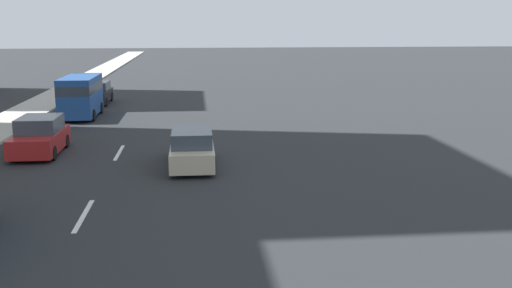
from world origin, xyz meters
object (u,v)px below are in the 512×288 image
(car_fourth, at_px, (192,148))
(car_fifth, at_px, (97,93))
(van_lead, at_px, (81,94))
(car_sixth, at_px, (40,137))

(car_fourth, distance_m, car_fifth, 21.11)
(van_lead, height_order, car_sixth, van_lead)
(car_fourth, relative_size, car_fifth, 1.01)
(van_lead, bearing_deg, car_fourth, 27.48)
(car_sixth, bearing_deg, car_fifth, -179.80)
(car_fifth, relative_size, car_sixth, 1.09)
(van_lead, height_order, car_fifth, van_lead)
(van_lead, xyz_separation_m, car_fourth, (-13.53, -7.04, -0.73))
(car_fourth, relative_size, car_sixth, 1.10)
(car_fourth, height_order, car_sixth, car_sixth)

